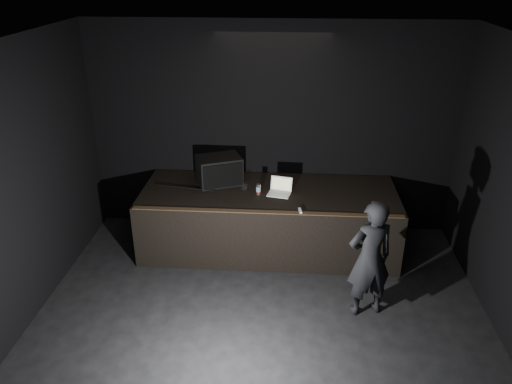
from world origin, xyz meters
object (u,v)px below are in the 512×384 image
object	(u,v)px
laptop	(280,189)
beer_can	(258,189)
person	(370,259)
stage_monitor	(219,170)
stage_riser	(269,220)

from	to	relation	value
laptop	beer_can	xyz separation A→B (m)	(-0.33, -0.07, 0.02)
beer_can	person	xyz separation A→B (m)	(1.53, -1.45, -0.26)
stage_monitor	laptop	distance (m)	1.05
stage_riser	stage_monitor	world-z (taller)	stage_monitor
stage_monitor	beer_can	world-z (taller)	stage_monitor
stage_monitor	beer_can	size ratio (longest dim) A/B	4.73
person	stage_riser	bearing A→B (deg)	-66.39
beer_can	laptop	bearing A→B (deg)	12.62
stage_riser	laptop	size ratio (longest dim) A/B	10.12
beer_can	stage_riser	bearing A→B (deg)	37.03
stage_monitor	beer_can	distance (m)	0.77
stage_riser	stage_monitor	bearing A→B (deg)	162.45
stage_riser	beer_can	world-z (taller)	beer_can
beer_can	person	distance (m)	2.12
stage_riser	laptop	world-z (taller)	laptop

